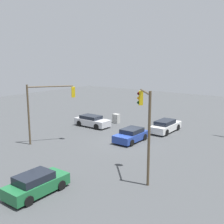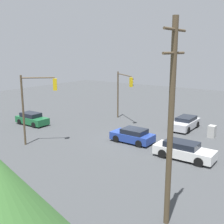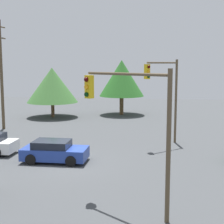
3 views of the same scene
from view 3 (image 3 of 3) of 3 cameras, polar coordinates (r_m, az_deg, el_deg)
name	(u,v)px [view 3 (image 3 of 3)]	position (r m, az deg, el deg)	size (l,w,h in m)	color
ground_plane	(64,163)	(21.54, -7.91, -8.43)	(80.00, 80.00, 0.00)	#424447
sedan_blue	(54,151)	(21.84, -9.56, -6.46)	(2.01, 4.02, 1.34)	#233D93
traffic_signal_main	(131,112)	(13.99, 3.18, -0.07)	(2.90, 3.86, 5.91)	brown
traffic_signal_cross	(165,87)	(25.77, 8.81, 4.05)	(2.30, 2.46, 6.40)	brown
utility_pole_tall	(1,72)	(33.31, -17.93, 6.31)	(2.20, 0.28, 10.01)	brown
tree_behind	(122,78)	(40.87, 1.61, 5.63)	(5.33, 5.33, 6.51)	brown
tree_corner	(52,85)	(39.56, -9.91, 4.43)	(5.78, 5.78, 5.64)	brown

